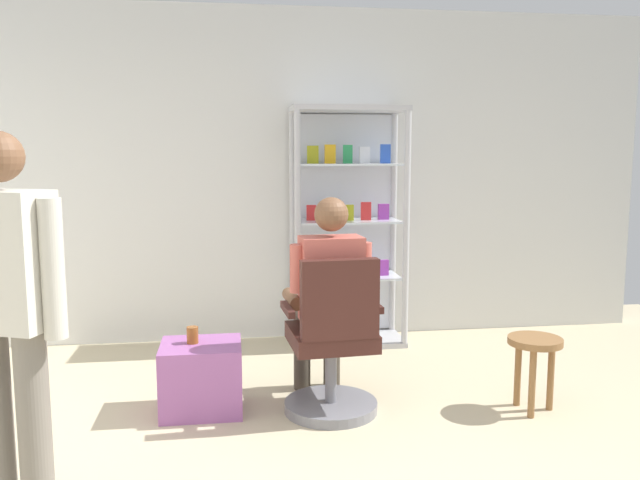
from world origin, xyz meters
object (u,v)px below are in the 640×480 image
seated_shopkeeper (327,291)px  storage_crate (202,377)px  display_cabinet_main (347,224)px  standing_customer (8,308)px  wooden_stool (535,353)px  office_chair (333,350)px  tea_glass (192,335)px

seated_shopkeeper → storage_crate: 0.91m
display_cabinet_main → standing_customer: 3.05m
display_cabinet_main → wooden_stool: display_cabinet_main is taller
storage_crate → standing_customer: bearing=-121.6°
office_chair → storage_crate: size_ratio=2.01×
office_chair → storage_crate: office_chair is taller
seated_shopkeeper → tea_glass: (-0.81, 0.03, -0.25)m
standing_customer → storage_crate: bearing=58.4°
display_cabinet_main → seated_shopkeeper: 1.40m
seated_shopkeeper → storage_crate: seated_shopkeeper is taller
display_cabinet_main → office_chair: (-0.35, -1.49, -0.57)m
office_chair → standing_customer: standing_customer is taller
tea_glass → display_cabinet_main: bearing=48.0°
tea_glass → standing_customer: 1.40m
office_chair → storage_crate: 0.81m
office_chair → standing_customer: bearing=-146.8°
display_cabinet_main → wooden_stool: bearing=-62.0°
seated_shopkeeper → tea_glass: bearing=178.0°
office_chair → seated_shopkeeper: bearing=94.3°
seated_shopkeeper → standing_customer: 1.85m
tea_glass → office_chair: bearing=-13.1°
wooden_stool → storage_crate: bearing=171.9°
office_chair → seated_shopkeeper: (-0.01, 0.16, 0.32)m
seated_shopkeeper → display_cabinet_main: bearing=74.8°
seated_shopkeeper → tea_glass: seated_shopkeeper is taller
display_cabinet_main → storage_crate: 1.89m
seated_shopkeeper → wooden_stool: seated_shopkeeper is taller
seated_shopkeeper → tea_glass: size_ratio=12.90×
standing_customer → wooden_stool: standing_customer is taller
storage_crate → wooden_stool: bearing=-8.1°
tea_glass → standing_customer: size_ratio=0.06×
storage_crate → tea_glass: bearing=156.8°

